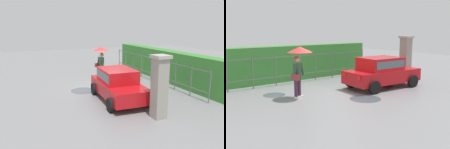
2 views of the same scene
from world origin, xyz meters
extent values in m
plane|color=slate|center=(0.00, 0.00, 0.00)|extent=(40.00, 40.00, 0.00)
cube|color=#B71116|center=(2.56, -0.52, 0.58)|extent=(3.80, 1.87, 0.60)
cube|color=#B71116|center=(2.41, -0.51, 1.18)|extent=(1.99, 1.56, 0.60)
cube|color=#4C5B66|center=(2.41, -0.51, 1.20)|extent=(1.84, 1.57, 0.33)
cylinder|color=black|center=(3.86, 0.24, 0.30)|extent=(0.61, 0.22, 0.60)
cylinder|color=black|center=(3.75, -1.44, 0.30)|extent=(0.61, 0.22, 0.60)
cylinder|color=black|center=(1.36, 0.40, 0.30)|extent=(0.61, 0.22, 0.60)
cylinder|color=black|center=(1.26, -1.28, 0.30)|extent=(0.61, 0.22, 0.60)
cube|color=red|center=(0.74, 0.15, 0.73)|extent=(0.07, 0.20, 0.16)
cube|color=red|center=(0.67, -0.95, 0.73)|extent=(0.07, 0.20, 0.16)
cylinder|color=#47283D|center=(-1.58, 0.29, 0.43)|extent=(0.15, 0.15, 0.86)
cylinder|color=#47283D|center=(-1.77, 0.23, 0.43)|extent=(0.15, 0.15, 0.86)
cube|color=white|center=(-1.56, 0.24, 0.04)|extent=(0.26, 0.10, 0.08)
cube|color=white|center=(-1.75, 0.17, 0.04)|extent=(0.26, 0.10, 0.08)
cylinder|color=#2D4C33|center=(-1.67, 0.26, 1.15)|extent=(0.34, 0.34, 0.58)
sphere|color=#DBAD89|center=(-1.67, 0.26, 1.58)|extent=(0.22, 0.22, 0.22)
sphere|color=olive|center=(-1.68, 0.29, 1.60)|extent=(0.25, 0.25, 0.25)
cylinder|color=#2D4C33|center=(-1.44, 0.26, 1.18)|extent=(0.24, 0.16, 0.56)
cylinder|color=#2D4C33|center=(-1.85, 0.11, 1.18)|extent=(0.24, 0.16, 0.56)
cylinder|color=#B2B2B7|center=(-1.56, 0.19, 1.50)|extent=(0.02, 0.02, 0.77)
cone|color=red|center=(-1.56, 0.19, 2.00)|extent=(1.01, 1.01, 0.23)
cube|color=maroon|center=(-1.88, 0.06, 0.91)|extent=(0.27, 0.37, 0.24)
cube|color=gray|center=(5.01, 0.02, 1.15)|extent=(0.48, 0.48, 2.30)
cube|color=#9E998E|center=(5.01, 0.02, 2.36)|extent=(0.60, 0.60, 0.12)
cylinder|color=#59605B|center=(-4.83, 3.03, 0.75)|extent=(0.05, 0.05, 1.50)
cylinder|color=#59605B|center=(-3.65, 3.03, 0.75)|extent=(0.05, 0.05, 1.50)
cylinder|color=#59605B|center=(-2.48, 3.03, 0.75)|extent=(0.05, 0.05, 1.50)
cylinder|color=#59605B|center=(-1.30, 3.03, 0.75)|extent=(0.05, 0.05, 1.50)
cylinder|color=#59605B|center=(-0.12, 3.03, 0.75)|extent=(0.05, 0.05, 1.50)
cylinder|color=#59605B|center=(1.06, 3.03, 0.75)|extent=(0.05, 0.05, 1.50)
cylinder|color=#59605B|center=(2.23, 3.03, 0.75)|extent=(0.05, 0.05, 1.50)
cylinder|color=#59605B|center=(3.41, 3.03, 0.75)|extent=(0.05, 0.05, 1.50)
cylinder|color=#59605B|center=(4.59, 3.03, 0.75)|extent=(0.05, 0.05, 1.50)
cube|color=#59605B|center=(-0.12, 3.03, 1.42)|extent=(9.42, 0.03, 0.04)
cube|color=#59605B|center=(-0.12, 3.03, 0.45)|extent=(9.42, 0.03, 0.04)
cube|color=#387F33|center=(-0.12, 3.99, 0.95)|extent=(10.42, 0.90, 1.90)
cylinder|color=#4C545B|center=(0.39, -1.62, 0.00)|extent=(1.28, 1.28, 0.00)
cylinder|color=#4C545B|center=(-2.24, 1.29, 0.00)|extent=(0.95, 0.95, 0.00)
camera|label=1|loc=(11.69, -4.83, 3.51)|focal=36.08mm
camera|label=2|loc=(-7.21, -9.40, 2.85)|focal=43.89mm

